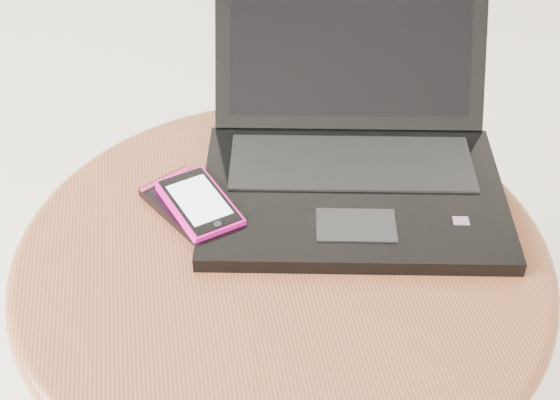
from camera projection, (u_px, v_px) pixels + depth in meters
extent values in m
cylinder|color=#502A18|center=(282.00, 382.00, 0.98)|extent=(0.09, 0.09, 0.40)
cylinder|color=brown|center=(282.00, 258.00, 0.84)|extent=(0.54, 0.54, 0.03)
torus|color=brown|center=(282.00, 258.00, 0.84)|extent=(0.57, 0.57, 0.03)
cube|color=black|center=(353.00, 195.00, 0.89)|extent=(0.37, 0.29, 0.02)
cube|color=black|center=(351.00, 163.00, 0.92)|extent=(0.29, 0.15, 0.00)
cube|color=black|center=(356.00, 225.00, 0.84)|extent=(0.09, 0.07, 0.00)
cube|color=red|center=(461.00, 221.00, 0.84)|extent=(0.02, 0.02, 0.00)
cube|color=black|center=(350.00, 44.00, 0.96)|extent=(0.34, 0.17, 0.18)
cube|color=black|center=(351.00, 44.00, 0.95)|extent=(0.30, 0.14, 0.15)
cube|color=black|center=(196.00, 208.00, 0.88)|extent=(0.12, 0.14, 0.01)
cube|color=#A2214F|center=(166.00, 179.00, 0.91)|extent=(0.06, 0.04, 0.00)
cube|color=#DA0F8B|center=(199.00, 204.00, 0.86)|extent=(0.09, 0.12, 0.01)
cube|color=black|center=(199.00, 200.00, 0.86)|extent=(0.08, 0.11, 0.00)
cube|color=silver|center=(199.00, 200.00, 0.86)|extent=(0.07, 0.09, 0.00)
cylinder|color=black|center=(218.00, 224.00, 0.83)|extent=(0.01, 0.01, 0.00)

